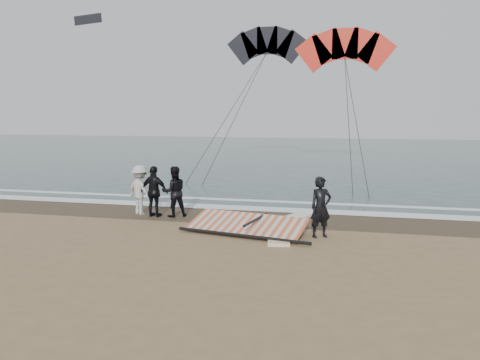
# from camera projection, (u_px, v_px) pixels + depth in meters

# --- Properties ---
(ground) EXTENTS (120.00, 120.00, 0.00)m
(ground) POSITION_uv_depth(u_px,v_px,m) (223.00, 251.00, 13.13)
(ground) COLOR #8C704C
(ground) RESTS_ON ground
(sea) EXTENTS (120.00, 54.00, 0.02)m
(sea) POSITION_uv_depth(u_px,v_px,m) (310.00, 153.00, 44.99)
(sea) COLOR #233838
(sea) RESTS_ON ground
(wet_sand) EXTENTS (120.00, 2.80, 0.01)m
(wet_sand) POSITION_uv_depth(u_px,v_px,m) (253.00, 217.00, 17.47)
(wet_sand) COLOR #4C3D2B
(wet_sand) RESTS_ON ground
(foam_near) EXTENTS (120.00, 0.90, 0.01)m
(foam_near) POSITION_uv_depth(u_px,v_px,m) (260.00, 209.00, 18.82)
(foam_near) COLOR white
(foam_near) RESTS_ON sea
(foam_far) EXTENTS (120.00, 0.45, 0.01)m
(foam_far) POSITION_uv_depth(u_px,v_px,m) (267.00, 201.00, 20.46)
(foam_far) COLOR white
(foam_far) RESTS_ON sea
(man_main) EXTENTS (0.83, 0.74, 1.91)m
(man_main) POSITION_uv_depth(u_px,v_px,m) (321.00, 207.00, 14.51)
(man_main) COLOR black
(man_main) RESTS_ON ground
(board_white) EXTENTS (0.98, 2.38, 0.09)m
(board_white) POSITION_uv_depth(u_px,v_px,m) (278.00, 235.00, 14.69)
(board_white) COLOR white
(board_white) RESTS_ON ground
(board_cream) EXTENTS (1.64, 2.43, 0.10)m
(board_cream) POSITION_uv_depth(u_px,v_px,m) (289.00, 219.00, 16.83)
(board_cream) COLOR white
(board_cream) RESTS_ON ground
(trio_cluster) EXTENTS (2.69, 1.25, 1.91)m
(trio_cluster) POSITION_uv_depth(u_px,v_px,m) (155.00, 191.00, 17.55)
(trio_cluster) COLOR black
(trio_cluster) RESTS_ON ground
(sail_rig) EXTENTS (4.36, 2.43, 0.50)m
(sail_rig) POSITION_uv_depth(u_px,v_px,m) (246.00, 226.00, 15.29)
(sail_rig) COLOR black
(sail_rig) RESTS_ON ground
(kite_red) EXTENTS (7.29, 5.57, 13.30)m
(kite_red) POSITION_uv_depth(u_px,v_px,m) (345.00, 52.00, 30.80)
(kite_red) COLOR red
(kite_red) RESTS_ON ground
(kite_dark) EXTENTS (6.67, 6.14, 14.70)m
(kite_dark) POSITION_uv_depth(u_px,v_px,m) (267.00, 48.00, 34.78)
(kite_dark) COLOR black
(kite_dark) RESTS_ON ground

